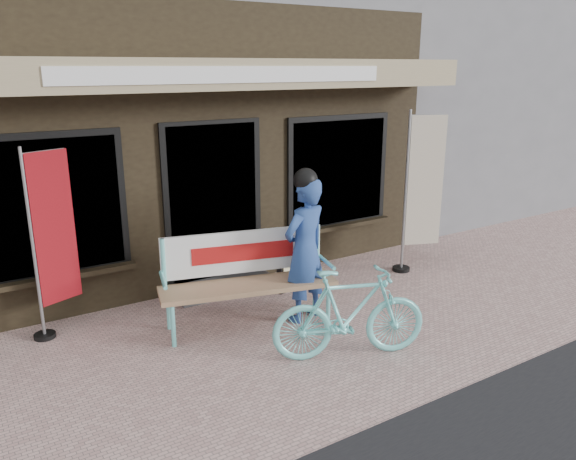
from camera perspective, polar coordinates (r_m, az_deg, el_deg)
ground at (r=6.06m, az=0.89°, el=-11.66°), size 70.00×70.00×0.00m
storefront at (r=9.89m, az=-15.58°, el=16.64°), size 7.00×6.77×6.00m
neighbor_right_near at (r=15.17m, az=17.41°, el=15.47°), size 10.00×7.00×5.60m
bench at (r=6.33m, az=-4.27°, el=-4.26°), size 2.02×0.96×1.06m
person at (r=6.34m, az=1.74°, el=-1.75°), size 0.69×0.55×1.78m
bicycle at (r=5.68m, az=6.29°, el=-8.43°), size 1.63×0.98×0.95m
nobori_red at (r=6.48m, az=-22.92°, el=-0.84°), size 0.61×0.34×2.08m
nobori_cream at (r=8.05m, az=13.39°, el=3.98°), size 0.67×0.37×2.29m
menu_stand at (r=7.31m, az=0.20°, el=-2.84°), size 0.43×0.21×0.86m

